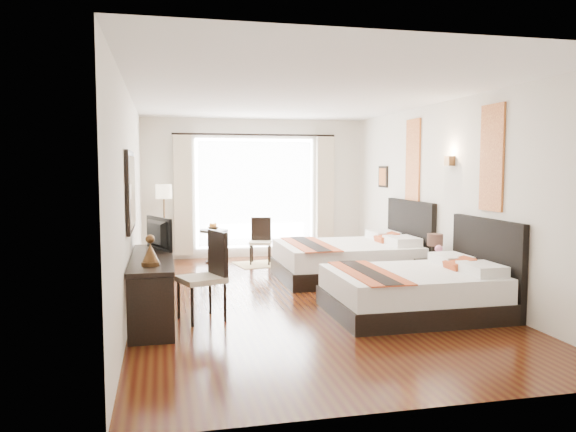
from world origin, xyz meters
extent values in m
cube|color=#38120A|center=(0.00, 0.00, -0.01)|extent=(4.50, 7.50, 0.01)
cube|color=white|center=(0.00, 0.00, 2.79)|extent=(4.50, 7.50, 0.02)
cube|color=silver|center=(2.25, 0.00, 1.40)|extent=(0.01, 7.50, 2.80)
cube|color=silver|center=(-2.25, 0.00, 1.40)|extent=(0.01, 7.50, 2.80)
cube|color=silver|center=(0.00, 3.75, 1.40)|extent=(4.50, 0.01, 2.80)
cube|color=silver|center=(0.00, -3.75, 1.40)|extent=(4.50, 0.01, 2.80)
cube|color=white|center=(0.00, 3.73, 1.30)|extent=(2.40, 0.02, 2.20)
cube|color=white|center=(0.00, 3.67, 1.30)|extent=(2.30, 0.02, 2.10)
cube|color=tan|center=(-1.45, 3.63, 1.28)|extent=(0.35, 0.14, 2.35)
cube|color=tan|center=(1.45, 3.63, 1.28)|extent=(0.35, 0.14, 2.35)
cube|color=maroon|center=(2.23, -1.16, 1.95)|extent=(0.03, 0.50, 1.35)
cube|color=maroon|center=(2.23, 1.13, 1.95)|extent=(0.03, 0.50, 1.35)
cube|color=#462F19|center=(2.19, -0.17, 1.92)|extent=(0.10, 0.14, 0.14)
cube|color=black|center=(-2.22, -0.63, 1.55)|extent=(0.04, 1.25, 0.95)
cube|color=white|center=(-2.19, -0.63, 1.55)|extent=(0.01, 1.12, 0.82)
cube|color=black|center=(1.15, -1.16, 0.12)|extent=(2.01, 1.57, 0.25)
cube|color=white|center=(1.15, -1.16, 0.39)|extent=(1.95, 1.53, 0.29)
cube|color=black|center=(2.20, -1.16, 0.59)|extent=(0.08, 1.57, 1.18)
cube|color=#993D18|center=(0.59, -1.16, 0.55)|extent=(0.54, 1.63, 0.02)
cube|color=black|center=(1.07, 1.13, 0.13)|extent=(2.18, 1.70, 0.27)
cube|color=white|center=(1.07, 1.13, 0.43)|extent=(2.12, 1.66, 0.32)
cube|color=black|center=(2.20, 1.13, 0.64)|extent=(0.08, 1.70, 1.28)
cube|color=#993D18|center=(0.46, 1.13, 0.59)|extent=(0.59, 1.76, 0.02)
cube|color=black|center=(1.98, -0.17, 0.24)|extent=(0.40, 0.49, 0.48)
cylinder|color=black|center=(2.02, -0.11, 0.60)|extent=(0.10, 0.10, 0.19)
cylinder|color=#39251B|center=(2.02, -0.11, 0.78)|extent=(0.23, 0.23, 0.17)
imported|color=black|center=(1.99, -0.29, 0.57)|extent=(0.17, 0.17, 0.14)
cube|color=black|center=(-1.99, -0.63, 0.38)|extent=(0.50, 2.20, 0.76)
imported|color=black|center=(-1.97, -0.08, 0.97)|extent=(0.38, 0.72, 0.43)
cube|color=#B4AA8B|center=(-1.41, -0.87, 0.49)|extent=(0.63, 0.63, 0.07)
cube|color=black|center=(-1.21, -0.79, 0.79)|extent=(0.21, 0.45, 0.55)
cylinder|color=black|center=(-1.82, 3.29, 0.01)|extent=(0.23, 0.23, 0.03)
cylinder|color=#462F19|center=(-1.82, 3.29, 0.66)|extent=(0.03, 0.03, 1.28)
cylinder|color=#F7E7C1|center=(-1.82, 3.29, 1.37)|extent=(0.30, 0.30, 0.27)
cylinder|color=black|center=(-0.89, 3.21, 0.32)|extent=(0.55, 0.55, 0.63)
imported|color=#492A1A|center=(-0.90, 3.25, 0.66)|extent=(0.25, 0.25, 0.05)
cube|color=#B4AA8B|center=(-0.05, 2.83, 0.40)|extent=(0.49, 0.49, 0.05)
cube|color=black|center=(-0.01, 3.00, 0.65)|extent=(0.38, 0.14, 0.45)
cube|color=tan|center=(0.08, 2.80, 0.01)|extent=(1.29, 0.99, 0.01)
camera|label=1|loc=(-1.86, -7.55, 1.83)|focal=35.00mm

